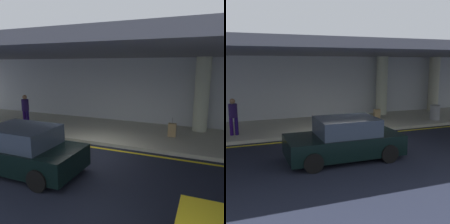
{
  "view_description": "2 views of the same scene",
  "coord_description": "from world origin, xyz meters",
  "views": [
    {
      "loc": [
        4.3,
        -7.72,
        3.4
      ],
      "look_at": [
        0.31,
        1.95,
        1.31
      ],
      "focal_mm": 37.7,
      "sensor_mm": 36.0,
      "label": 1
    },
    {
      "loc": [
        -4.59,
        -11.05,
        3.4
      ],
      "look_at": [
        -0.03,
        1.63,
        1.01
      ],
      "focal_mm": 44.46,
      "sensor_mm": 36.0,
      "label": 2
    }
  ],
  "objects": [
    {
      "name": "traveler_with_luggage",
      "position": [
        -4.89,
        2.13,
        1.11
      ],
      "size": [
        0.38,
        0.38,
        1.68
      ],
      "rotation": [
        0.0,
        0.0,
        4.18
      ],
      "color": "#1F084C",
      "rests_on": "sidewalk"
    },
    {
      "name": "ground_plane",
      "position": [
        0.0,
        0.0,
        0.0
      ],
      "size": [
        60.0,
        60.0,
        0.0
      ],
      "primitive_type": "plane",
      "color": "black"
    },
    {
      "name": "lane_stripe_yellow",
      "position": [
        0.0,
        0.69,
        0.0
      ],
      "size": [
        26.0,
        0.14,
        0.01
      ],
      "primitive_type": "cube",
      "color": "yellow",
      "rests_on": "ground"
    },
    {
      "name": "sidewalk",
      "position": [
        0.0,
        3.1,
        0.07
      ],
      "size": [
        26.0,
        4.2,
        0.15
      ],
      "primitive_type": "cube",
      "color": "#B6B59F",
      "rests_on": "ground"
    },
    {
      "name": "car_black",
      "position": [
        -1.15,
        -2.17,
        0.71
      ],
      "size": [
        4.1,
        1.92,
        1.5
      ],
      "rotation": [
        0.0,
        0.0,
        -0.0
      ],
      "color": "black",
      "rests_on": "ground"
    },
    {
      "name": "suitcase_upright_primary",
      "position": [
        2.87,
        3.03,
        0.46
      ],
      "size": [
        0.36,
        0.22,
        0.9
      ],
      "rotation": [
        0.0,
        0.0,
        -0.46
      ],
      "color": "#93784E",
      "rests_on": "sidewalk"
    },
    {
      "name": "terminal_back_wall",
      "position": [
        0.0,
        5.35,
        1.9
      ],
      "size": [
        26.0,
        0.3,
        3.8
      ],
      "primitive_type": "cube",
      "color": "#B0B5BA",
      "rests_on": "ground"
    },
    {
      "name": "ceiling_overhang",
      "position": [
        0.0,
        2.6,
        3.95
      ],
      "size": [
        28.0,
        13.2,
        0.3
      ],
      "primitive_type": "cube",
      "color": "slate",
      "rests_on": "support_column_far_left"
    },
    {
      "name": "support_column_far_left",
      "position": [
        4.0,
        4.59,
        1.97
      ],
      "size": [
        0.71,
        0.71,
        3.65
      ],
      "primitive_type": "cylinder",
      "color": "#B2B89C",
      "rests_on": "sidewalk"
    }
  ]
}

